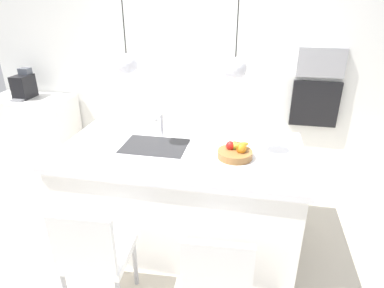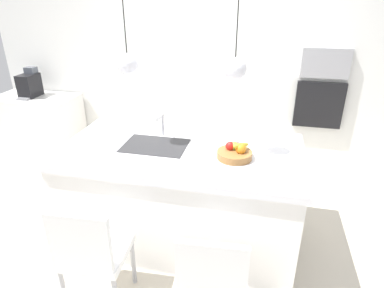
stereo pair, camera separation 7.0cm
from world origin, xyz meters
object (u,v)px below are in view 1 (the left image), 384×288
object	(u,v)px
coffee_machine	(24,86)
microwave	(321,62)
chair_middle	(217,276)
fruit_bowl	(236,152)
oven	(315,104)
chair_near	(94,253)

from	to	relation	value
coffee_machine	microwave	xyz separation A→B (m)	(3.76, 0.30, 0.39)
microwave	chair_middle	distance (m)	2.82
fruit_bowl	chair_middle	world-z (taller)	fruit_bowl
chair_middle	fruit_bowl	bearing A→B (deg)	88.12
microwave	oven	xyz separation A→B (m)	(0.00, 0.00, -0.50)
coffee_machine	chair_near	world-z (taller)	coffee_machine
fruit_bowl	chair_near	distance (m)	1.31
fruit_bowl	microwave	world-z (taller)	microwave
chair_near	oven	bearing A→B (deg)	55.60
fruit_bowl	chair_middle	bearing A→B (deg)	-91.88
microwave	oven	size ratio (longest dim) A/B	0.96
fruit_bowl	microwave	size ratio (longest dim) A/B	0.53
coffee_machine	chair_near	bearing A→B (deg)	-47.33
coffee_machine	oven	bearing A→B (deg)	4.52
microwave	oven	distance (m)	0.50
fruit_bowl	chair_near	bearing A→B (deg)	-135.91
microwave	chair_near	distance (m)	3.17
microwave	coffee_machine	bearing A→B (deg)	-175.48
fruit_bowl	oven	world-z (taller)	oven
chair_middle	chair_near	bearing A→B (deg)	179.98
chair_near	chair_middle	world-z (taller)	chair_near
coffee_machine	chair_middle	xyz separation A→B (m)	(2.89, -2.21, -0.54)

